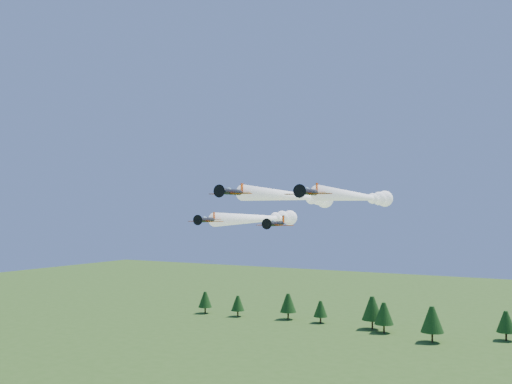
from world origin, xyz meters
The scene contains 5 objects.
plane_lead centered at (-1.23, 17.64, 43.72)m, with size 6.94×45.64×3.70m.
plane_left centered at (-14.92, 29.40, 39.29)m, with size 11.53×51.22×3.70m.
plane_right centered at (7.80, 28.82, 43.76)m, with size 8.17×53.67×3.70m.
plane_slot centered at (-1.35, 8.60, 38.59)m, with size 6.91×7.52×2.44m.
treeline centered at (-7.10, 110.06, 6.42)m, with size 157.59×20.58×11.35m.
Camera 1 is at (45.54, -81.98, 40.40)m, focal length 40.00 mm.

